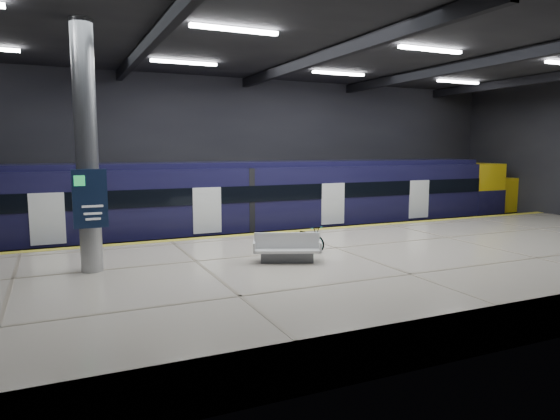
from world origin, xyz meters
TOP-DOWN VIEW (x-y plane):
  - ground at (0.00, 0.00)m, footprint 30.00×30.00m
  - room_shell at (-0.00, 0.00)m, footprint 30.10×16.10m
  - platform at (0.00, -2.50)m, footprint 30.00×11.00m
  - safety_strip at (0.00, 2.75)m, footprint 30.00×0.40m
  - rails at (0.00, 5.50)m, footprint 30.00×1.52m
  - train at (1.63, 5.50)m, footprint 29.40×2.84m
  - bench at (-2.48, -2.24)m, footprint 2.22×1.58m
  - bicycle at (-1.03, -0.82)m, footprint 1.00×1.66m
  - pannier_bag at (-1.63, -0.82)m, footprint 0.31×0.20m
  - info_column at (-8.00, -1.03)m, footprint 0.90×0.78m

SIDE VIEW (x-z plane):
  - ground at x=0.00m, z-range 0.00..0.00m
  - rails at x=0.00m, z-range 0.00..0.16m
  - platform at x=0.00m, z-range 0.00..1.10m
  - safety_strip at x=0.00m, z-range 1.10..1.11m
  - pannier_bag at x=-1.63m, z-range 1.10..1.45m
  - bench at x=-2.48m, z-range 0.97..1.87m
  - bicycle at x=-1.03m, z-range 1.10..1.92m
  - train at x=1.63m, z-range 0.16..3.95m
  - info_column at x=-8.00m, z-range 1.01..7.91m
  - room_shell at x=0.00m, z-range 1.69..9.74m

